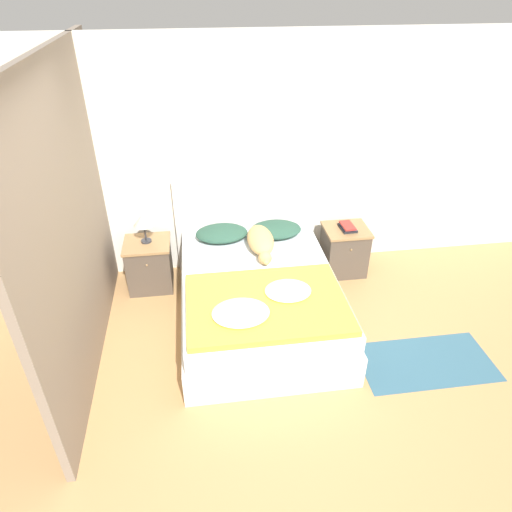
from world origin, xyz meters
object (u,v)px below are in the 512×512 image
Objects in this scene: book_stack at (348,227)px; bed at (259,299)px; pillow_right at (276,230)px; table_lamp at (143,221)px; nightstand_right at (344,250)px; nightstand_left at (150,264)px; pillow_left at (222,233)px; dog at (261,241)px.

bed is at bearing -146.55° from book_stack.
table_lamp reaches higher than pillow_right.
pillow_right reaches higher than book_stack.
book_stack is at bearing -72.95° from nightstand_right.
nightstand_left is (-1.10, 0.74, 0.02)m from bed.
pillow_left is 0.72× the size of dog.
nightstand_left is 1.00× the size of pillow_left.
book_stack reaches higher than bed.
bed is 2.60× the size of dog.
book_stack is at bearing -0.34° from nightstand_left.
dog is at bearing -166.54° from nightstand_right.
pillow_left and pillow_right have the same top height.
book_stack is (0.80, -0.03, -0.01)m from pillow_right.
bed is at bearing -111.32° from pillow_right.
pillow_right is (0.30, 0.76, 0.34)m from bed.
book_stack is at bearing 12.72° from dog.
dog is 1.23m from table_lamp.
table_lamp reaches higher than pillow_left.
book_stack is (2.20, -0.01, 0.31)m from nightstand_left.
dog is at bearing -128.25° from pillow_right.
bed is 0.88m from pillow_right.
nightstand_right is at bearing -1.21° from pillow_right.
dog is (-0.20, -0.26, 0.02)m from pillow_right.
nightstand_right is at bearing 107.05° from book_stack.
book_stack reaches higher than nightstand_left.
pillow_left is 0.59m from pillow_right.
pillow_left reaches higher than bed.
bed is at bearing -34.70° from table_lamp.
dog is at bearing -12.32° from table_lamp.
nightstand_left is 1.00× the size of pillow_right.
dog is 3.18× the size of book_stack.
nightstand_right is 0.86m from pillow_right.
nightstand_left reaches higher than bed.
pillow_left is (-0.30, 0.76, 0.34)m from bed.
pillow_right is at bearing 0.00° from pillow_left.
nightstand_left is 2.22m from book_stack.
bed is 3.59× the size of nightstand_left.
dog is at bearing 79.49° from bed.
table_lamp is at bearing 167.68° from dog.
pillow_right reaches higher than nightstand_right.
nightstand_left is 0.86m from pillow_left.
book_stack is 0.74× the size of table_lamp.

